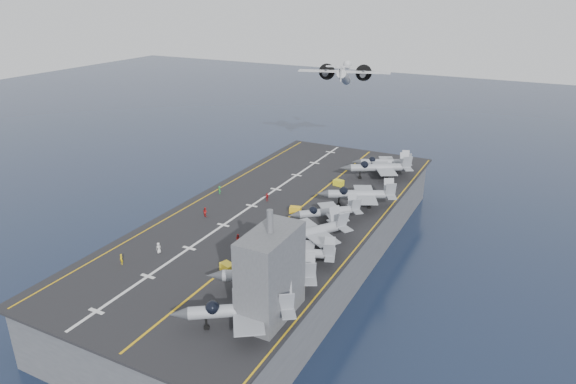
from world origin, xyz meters
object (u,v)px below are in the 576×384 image
at_px(island_superstructure, 271,265).
at_px(fighter_jet_0, 241,309).
at_px(transport_plane, 344,77).
at_px(tow_cart_a, 227,267).

height_order(island_superstructure, fighter_jet_0, island_superstructure).
height_order(island_superstructure, transport_plane, transport_plane).
bearing_deg(fighter_jet_0, tow_cart_a, 130.46).
bearing_deg(transport_plane, fighter_jet_0, -76.30).
height_order(fighter_jet_0, transport_plane, transport_plane).
bearing_deg(transport_plane, tow_cart_a, -80.90).
xyz_separation_m(fighter_jet_0, transport_plane, (-21.69, 89.01, 14.42)).
xyz_separation_m(tow_cart_a, transport_plane, (-12.54, 78.28, 16.47)).
relative_size(fighter_jet_0, transport_plane, 0.65).
distance_m(island_superstructure, tow_cart_a, 14.79).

